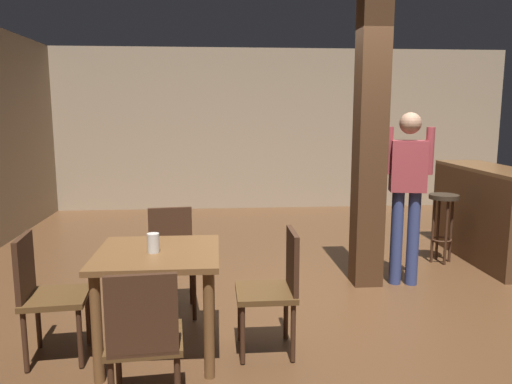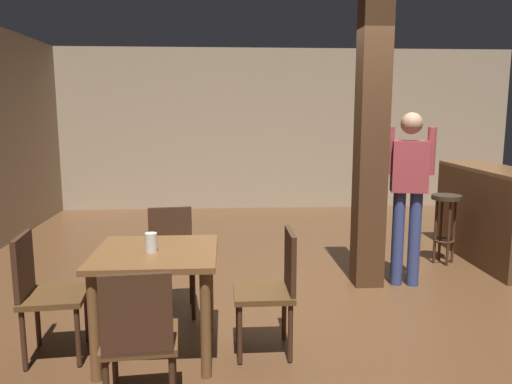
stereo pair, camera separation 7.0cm
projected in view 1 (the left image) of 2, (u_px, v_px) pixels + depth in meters
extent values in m
plane|color=#4C301C|center=(344.00, 299.00, 4.66)|extent=(10.80, 10.80, 0.00)
cube|color=gray|center=(282.00, 130.00, 8.86)|extent=(8.00, 0.10, 2.80)
cube|color=#422816|center=(370.00, 145.00, 4.86)|extent=(0.28, 0.28, 2.80)
cube|color=brown|center=(158.00, 254.00, 3.49)|extent=(0.85, 0.85, 0.04)
cylinder|color=brown|center=(210.00, 287.00, 3.93)|extent=(0.07, 0.07, 0.73)
cylinder|color=brown|center=(118.00, 289.00, 3.87)|extent=(0.07, 0.07, 0.73)
cylinder|color=brown|center=(209.00, 325.00, 3.23)|extent=(0.07, 0.07, 0.73)
cylinder|color=brown|center=(97.00, 329.00, 3.17)|extent=(0.07, 0.07, 0.73)
cube|color=#4C3319|center=(56.00, 298.00, 3.47)|extent=(0.46, 0.46, 0.04)
cube|color=#382114|center=(24.00, 268.00, 3.40)|extent=(0.07, 0.38, 0.45)
cylinder|color=#382114|center=(88.00, 316.00, 3.71)|extent=(0.04, 0.04, 0.43)
cylinder|color=#382114|center=(80.00, 337.00, 3.36)|extent=(0.04, 0.04, 0.43)
cylinder|color=#382114|center=(38.00, 320.00, 3.65)|extent=(0.04, 0.04, 0.43)
cylinder|color=#382114|center=(25.00, 341.00, 3.31)|extent=(0.04, 0.04, 0.43)
cube|color=#4C3319|center=(265.00, 293.00, 3.57)|extent=(0.42, 0.42, 0.04)
cube|color=#382114|center=(292.00, 262.00, 3.54)|extent=(0.04, 0.38, 0.45)
cylinder|color=#382114|center=(243.00, 334.00, 3.42)|extent=(0.04, 0.04, 0.43)
cylinder|color=#382114|center=(240.00, 313.00, 3.76)|extent=(0.04, 0.04, 0.43)
cylinder|color=#382114|center=(293.00, 332.00, 3.44)|extent=(0.04, 0.04, 0.43)
cylinder|color=#382114|center=(286.00, 312.00, 3.79)|extent=(0.04, 0.04, 0.43)
cube|color=#4C3319|center=(145.00, 340.00, 2.83)|extent=(0.45, 0.45, 0.04)
cube|color=#382114|center=(142.00, 316.00, 2.61)|extent=(0.38, 0.07, 0.45)
cylinder|color=#382114|center=(119.00, 364.00, 3.01)|extent=(0.04, 0.04, 0.43)
cylinder|color=#382114|center=(177.00, 359.00, 3.07)|extent=(0.04, 0.04, 0.43)
cube|color=#4C3319|center=(172.00, 264.00, 4.23)|extent=(0.46, 0.46, 0.04)
cube|color=#382114|center=(170.00, 233.00, 4.38)|extent=(0.38, 0.08, 0.45)
cylinder|color=#382114|center=(194.00, 295.00, 4.13)|extent=(0.04, 0.04, 0.43)
cylinder|color=#382114|center=(151.00, 298.00, 4.07)|extent=(0.04, 0.04, 0.43)
cylinder|color=#382114|center=(192.00, 281.00, 4.47)|extent=(0.04, 0.04, 0.43)
cylinder|color=#382114|center=(152.00, 284.00, 4.41)|extent=(0.04, 0.04, 0.43)
cylinder|color=beige|center=(153.00, 243.00, 3.44)|extent=(0.08, 0.08, 0.13)
cube|color=maroon|center=(408.00, 166.00, 4.87)|extent=(0.37, 0.27, 0.50)
sphere|color=#997056|center=(410.00, 123.00, 4.80)|extent=(0.25, 0.25, 0.21)
cylinder|color=navy|center=(413.00, 238.00, 4.97)|extent=(0.14, 0.14, 0.95)
cylinder|color=navy|center=(396.00, 238.00, 4.99)|extent=(0.14, 0.14, 0.95)
cylinder|color=maroon|center=(430.00, 151.00, 4.82)|extent=(0.09, 0.09, 0.46)
cylinder|color=maroon|center=(389.00, 151.00, 4.87)|extent=(0.09, 0.09, 0.46)
cube|color=brown|center=(492.00, 169.00, 5.74)|extent=(0.56, 1.76, 0.04)
cube|color=#4C301C|center=(480.00, 216.00, 5.82)|extent=(0.36, 1.76, 1.05)
cylinder|color=#2D2319|center=(444.00, 197.00, 5.66)|extent=(0.33, 0.33, 0.05)
torus|color=#382114|center=(441.00, 239.00, 5.74)|extent=(0.23, 0.23, 0.02)
cylinder|color=#382114|center=(438.00, 229.00, 5.82)|extent=(0.03, 0.03, 0.74)
cylinder|color=#382114|center=(446.00, 233.00, 5.61)|extent=(0.03, 0.03, 0.74)
cylinder|color=#382114|center=(451.00, 231.00, 5.73)|extent=(0.03, 0.03, 0.74)
cylinder|color=#382114|center=(433.00, 231.00, 5.71)|extent=(0.03, 0.03, 0.74)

